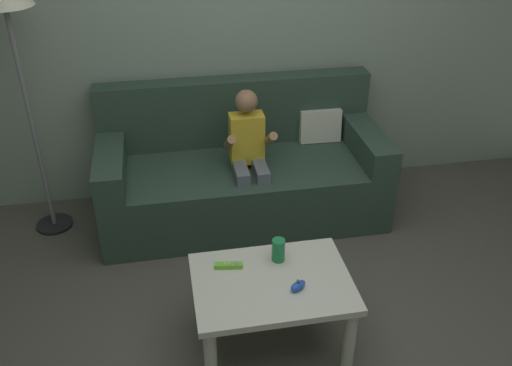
# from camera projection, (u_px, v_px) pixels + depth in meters

# --- Properties ---
(wall_back) EXTENTS (4.92, 0.05, 2.50)m
(wall_back) POSITION_uv_depth(u_px,v_px,m) (242.00, 18.00, 3.64)
(wall_back) COLOR gray
(wall_back) RESTS_ON ground
(couch) EXTENTS (1.87, 0.80, 0.89)m
(couch) POSITION_uv_depth(u_px,v_px,m) (242.00, 173.00, 3.79)
(couch) COLOR #2D4238
(couch) RESTS_ON ground
(person_seated_on_couch) EXTENTS (0.31, 0.38, 0.94)m
(person_seated_on_couch) POSITION_uv_depth(u_px,v_px,m) (249.00, 154.00, 3.52)
(person_seated_on_couch) COLOR slate
(person_seated_on_couch) RESTS_ON ground
(coffee_table) EXTENTS (0.76, 0.56, 0.42)m
(coffee_table) POSITION_uv_depth(u_px,v_px,m) (272.00, 292.00, 2.70)
(coffee_table) COLOR beige
(coffee_table) RESTS_ON ground
(game_remote_lime_near_edge) EXTENTS (0.14, 0.06, 0.03)m
(game_remote_lime_near_edge) POSITION_uv_depth(u_px,v_px,m) (229.00, 265.00, 2.74)
(game_remote_lime_near_edge) COLOR #72C638
(game_remote_lime_near_edge) RESTS_ON coffee_table
(nunchuk_blue) EXTENTS (0.10, 0.09, 0.05)m
(nunchuk_blue) POSITION_uv_depth(u_px,v_px,m) (298.00, 286.00, 2.60)
(nunchuk_blue) COLOR blue
(nunchuk_blue) RESTS_ON coffee_table
(soda_can) EXTENTS (0.07, 0.07, 0.12)m
(soda_can) POSITION_uv_depth(u_px,v_px,m) (278.00, 250.00, 2.77)
(soda_can) COLOR #1E7F47
(soda_can) RESTS_ON coffee_table
(floor_lamp) EXTENTS (0.32, 0.32, 1.67)m
(floor_lamp) POSITION_uv_depth(u_px,v_px,m) (6.00, 10.00, 3.04)
(floor_lamp) COLOR black
(floor_lamp) RESTS_ON ground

